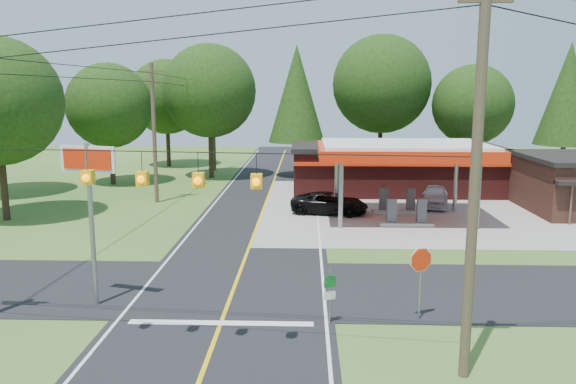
{
  "coord_description": "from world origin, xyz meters",
  "views": [
    {
      "loc": [
        2.98,
        -22.03,
        8.03
      ],
      "look_at": [
        2.0,
        7.0,
        2.8
      ],
      "focal_mm": 35.0,
      "sensor_mm": 36.0,
      "label": 1
    }
  ],
  "objects_px": {
    "sedan_car": "(435,196)",
    "octagonal_stop_sign": "(421,265)",
    "suv_car": "(329,203)",
    "gas_canopy": "(403,152)",
    "big_stop_sign": "(89,188)"
  },
  "relations": [
    {
      "from": "octagonal_stop_sign",
      "to": "sedan_car",
      "type": "bearing_deg",
      "value": 75.97
    },
    {
      "from": "gas_canopy",
      "to": "sedan_car",
      "type": "bearing_deg",
      "value": 53.13
    },
    {
      "from": "suv_car",
      "to": "gas_canopy",
      "type": "bearing_deg",
      "value": -97.94
    },
    {
      "from": "sedan_car",
      "to": "gas_canopy",
      "type": "bearing_deg",
      "value": -112.42
    },
    {
      "from": "sedan_car",
      "to": "octagonal_stop_sign",
      "type": "distance_m",
      "value": 20.67
    },
    {
      "from": "suv_car",
      "to": "octagonal_stop_sign",
      "type": "xyz_separation_m",
      "value": [
        2.5,
        -17.51,
        1.31
      ]
    },
    {
      "from": "gas_canopy",
      "to": "octagonal_stop_sign",
      "type": "xyz_separation_m",
      "value": [
        -2.0,
        -16.01,
        -2.25
      ]
    },
    {
      "from": "gas_canopy",
      "to": "big_stop_sign",
      "type": "bearing_deg",
      "value": -133.01
    },
    {
      "from": "suv_car",
      "to": "sedan_car",
      "type": "xyz_separation_m",
      "value": [
        7.5,
        2.5,
        0.04
      ]
    },
    {
      "from": "suv_car",
      "to": "sedan_car",
      "type": "distance_m",
      "value": 7.91
    },
    {
      "from": "sedan_car",
      "to": "big_stop_sign",
      "type": "relative_size",
      "value": 0.71
    },
    {
      "from": "suv_car",
      "to": "octagonal_stop_sign",
      "type": "height_order",
      "value": "octagonal_stop_sign"
    },
    {
      "from": "suv_car",
      "to": "big_stop_sign",
      "type": "bearing_deg",
      "value": 160.58
    },
    {
      "from": "sedan_car",
      "to": "big_stop_sign",
      "type": "xyz_separation_m",
      "value": [
        -17.0,
        -19.01,
        3.78
      ]
    },
    {
      "from": "sedan_car",
      "to": "octagonal_stop_sign",
      "type": "xyz_separation_m",
      "value": [
        -5.0,
        -20.01,
        1.27
      ]
    }
  ]
}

